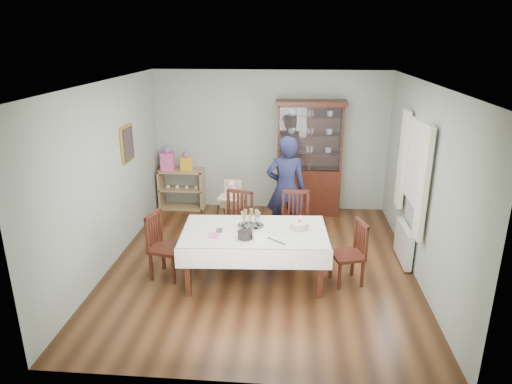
# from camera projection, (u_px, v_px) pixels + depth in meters

# --- Properties ---
(floor) EXTENTS (5.00, 5.00, 0.00)m
(floor) POSITION_uv_depth(u_px,v_px,m) (261.00, 265.00, 6.93)
(floor) COLOR #593319
(floor) RESTS_ON ground
(room_shell) EXTENTS (5.00, 5.00, 5.00)m
(room_shell) POSITION_uv_depth(u_px,v_px,m) (264.00, 147.00, 6.87)
(room_shell) COLOR #9EAA99
(room_shell) RESTS_ON floor
(dining_table) EXTENTS (2.06, 1.27, 0.76)m
(dining_table) POSITION_uv_depth(u_px,v_px,m) (255.00, 255.00, 6.38)
(dining_table) COLOR #4B1E12
(dining_table) RESTS_ON floor
(china_cabinet) EXTENTS (1.30, 0.48, 2.18)m
(china_cabinet) POSITION_uv_depth(u_px,v_px,m) (309.00, 157.00, 8.63)
(china_cabinet) COLOR #4B1E12
(china_cabinet) RESTS_ON floor
(sideboard) EXTENTS (0.90, 0.38, 0.80)m
(sideboard) POSITION_uv_depth(u_px,v_px,m) (182.00, 189.00, 9.08)
(sideboard) COLOR tan
(sideboard) RESTS_ON floor
(picture_frame) EXTENTS (0.04, 0.48, 0.58)m
(picture_frame) POSITION_uv_depth(u_px,v_px,m) (127.00, 144.00, 7.32)
(picture_frame) COLOR gold
(picture_frame) RESTS_ON room_shell
(window) EXTENTS (0.04, 1.02, 1.22)m
(window) POSITION_uv_depth(u_px,v_px,m) (417.00, 164.00, 6.53)
(window) COLOR white
(window) RESTS_ON room_shell
(curtain_left) EXTENTS (0.07, 0.30, 1.55)m
(curtain_left) POSITION_uv_depth(u_px,v_px,m) (423.00, 184.00, 5.99)
(curtain_left) COLOR silver
(curtain_left) RESTS_ON room_shell
(curtain_right) EXTENTS (0.07, 0.30, 1.55)m
(curtain_right) POSITION_uv_depth(u_px,v_px,m) (403.00, 160.00, 7.15)
(curtain_right) COLOR silver
(curtain_right) RESTS_ON room_shell
(radiator) EXTENTS (0.10, 0.80, 0.55)m
(radiator) POSITION_uv_depth(u_px,v_px,m) (404.00, 243.00, 6.94)
(radiator) COLOR white
(radiator) RESTS_ON floor
(chair_far_left) EXTENTS (0.53, 0.53, 1.01)m
(chair_far_left) POSITION_uv_depth(u_px,v_px,m) (237.00, 236.00, 7.18)
(chair_far_left) COLOR #4B1E12
(chair_far_left) RESTS_ON floor
(chair_far_right) EXTENTS (0.45, 0.45, 1.00)m
(chair_far_right) POSITION_uv_depth(u_px,v_px,m) (295.00, 236.00, 7.19)
(chair_far_right) COLOR #4B1E12
(chair_far_right) RESTS_ON floor
(chair_end_left) EXTENTS (0.51, 0.51, 0.96)m
(chair_end_left) POSITION_uv_depth(u_px,v_px,m) (167.00, 258.00, 6.51)
(chair_end_left) COLOR #4B1E12
(chair_end_left) RESTS_ON floor
(chair_end_right) EXTENTS (0.51, 0.51, 0.91)m
(chair_end_right) POSITION_uv_depth(u_px,v_px,m) (348.00, 265.00, 6.36)
(chair_end_right) COLOR #4B1E12
(chair_end_right) RESTS_ON floor
(woman) EXTENTS (0.71, 0.51, 1.79)m
(woman) POSITION_uv_depth(u_px,v_px,m) (286.00, 189.00, 7.54)
(woman) COLOR #161832
(woman) RESTS_ON floor
(high_chair) EXTENTS (0.50, 0.50, 0.97)m
(high_chair) POSITION_uv_depth(u_px,v_px,m) (232.00, 213.00, 7.91)
(high_chair) COLOR black
(high_chair) RESTS_ON floor
(champagne_tray) EXTENTS (0.37, 0.37, 0.22)m
(champagne_tray) POSITION_uv_depth(u_px,v_px,m) (251.00, 222.00, 6.37)
(champagne_tray) COLOR silver
(champagne_tray) RESTS_ON dining_table
(birthday_cake) EXTENTS (0.30, 0.30, 0.21)m
(birthday_cake) POSITION_uv_depth(u_px,v_px,m) (299.00, 226.00, 6.28)
(birthday_cake) COLOR white
(birthday_cake) RESTS_ON dining_table
(plate_stack_dark) EXTENTS (0.24, 0.24, 0.10)m
(plate_stack_dark) POSITION_uv_depth(u_px,v_px,m) (245.00, 235.00, 6.01)
(plate_stack_dark) COLOR black
(plate_stack_dark) RESTS_ON dining_table
(plate_stack_white) EXTENTS (0.20, 0.20, 0.08)m
(plate_stack_white) POSITION_uv_depth(u_px,v_px,m) (260.00, 237.00, 5.95)
(plate_stack_white) COLOR white
(plate_stack_white) RESTS_ON dining_table
(napkin_stack) EXTENTS (0.16, 0.16, 0.02)m
(napkin_stack) POSITION_uv_depth(u_px,v_px,m) (214.00, 236.00, 6.07)
(napkin_stack) COLOR #E9569B
(napkin_stack) RESTS_ON dining_table
(cutlery) EXTENTS (0.12, 0.17, 0.01)m
(cutlery) POSITION_uv_depth(u_px,v_px,m) (217.00, 230.00, 6.25)
(cutlery) COLOR silver
(cutlery) RESTS_ON dining_table
(cake_knife) EXTENTS (0.25, 0.22, 0.01)m
(cake_knife) POSITION_uv_depth(u_px,v_px,m) (276.00, 241.00, 5.93)
(cake_knife) COLOR silver
(cake_knife) RESTS_ON dining_table
(gift_bag_pink) EXTENTS (0.25, 0.17, 0.46)m
(gift_bag_pink) POSITION_uv_depth(u_px,v_px,m) (167.00, 160.00, 8.89)
(gift_bag_pink) COLOR #E9569B
(gift_bag_pink) RESTS_ON sideboard
(gift_bag_orange) EXTENTS (0.22, 0.17, 0.38)m
(gift_bag_orange) POSITION_uv_depth(u_px,v_px,m) (186.00, 162.00, 8.87)
(gift_bag_orange) COLOR gold
(gift_bag_orange) RESTS_ON sideboard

